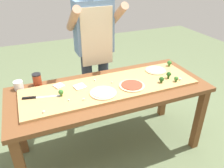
% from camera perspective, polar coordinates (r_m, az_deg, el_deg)
% --- Properties ---
extents(ground_plane, '(8.00, 8.00, 0.00)m').
position_cam_1_polar(ground_plane, '(2.51, -0.46, -16.08)').
color(ground_plane, '#60704C').
extents(prep_table, '(1.83, 0.75, 0.75)m').
position_cam_1_polar(prep_table, '(2.10, -0.53, -3.32)').
color(prep_table, brown).
rests_on(prep_table, ground).
extents(cutting_board, '(1.60, 0.49, 0.02)m').
position_cam_1_polar(cutting_board, '(2.05, -0.32, -0.70)').
color(cutting_board, tan).
rests_on(cutting_board, prep_table).
extents(chefs_knife, '(0.31, 0.09, 0.02)m').
position_cam_1_polar(chefs_knife, '(1.96, -18.87, -3.27)').
color(chefs_knife, '#B7BABF').
rests_on(chefs_knife, cutting_board).
extents(pizza_whole_cheese_artichoke, '(0.23, 0.23, 0.02)m').
position_cam_1_polar(pizza_whole_cheese_artichoke, '(1.92, -2.26, -2.22)').
color(pizza_whole_cheese_artichoke, beige).
rests_on(pizza_whole_cheese_artichoke, cutting_board).
extents(pizza_whole_white_garlic, '(0.21, 0.21, 0.02)m').
position_cam_1_polar(pizza_whole_white_garlic, '(2.36, 11.12, 3.52)').
color(pizza_whole_white_garlic, beige).
rests_on(pizza_whole_white_garlic, cutting_board).
extents(pizza_whole_tomato_red, '(0.24, 0.24, 0.02)m').
position_cam_1_polar(pizza_whole_tomato_red, '(2.04, 5.12, -0.36)').
color(pizza_whole_tomato_red, beige).
rests_on(pizza_whole_tomato_red, cutting_board).
extents(pizza_slice_near_right, '(0.12, 0.12, 0.01)m').
position_cam_1_polar(pizza_slice_near_right, '(2.03, -8.26, -0.68)').
color(pizza_slice_near_right, silver).
rests_on(pizza_slice_near_right, cutting_board).
extents(pizza_slice_far_left, '(0.11, 0.11, 0.01)m').
position_cam_1_polar(pizza_slice_far_left, '(2.08, -13.44, -0.47)').
color(pizza_slice_far_left, silver).
rests_on(pizza_slice_far_left, cutting_board).
extents(broccoli_floret_front_mid, '(0.04, 0.04, 0.07)m').
position_cam_1_polar(broccoli_floret_front_mid, '(2.22, 14.35, 2.41)').
color(broccoli_floret_front_mid, '#2C5915').
rests_on(broccoli_floret_front_mid, cutting_board).
extents(broccoli_floret_back_left, '(0.04, 0.04, 0.05)m').
position_cam_1_polar(broccoli_floret_back_left, '(2.18, 16.16, 1.33)').
color(broccoli_floret_back_left, '#3F7220').
rests_on(broccoli_floret_back_left, cutting_board).
extents(broccoli_floret_front_right, '(0.05, 0.05, 0.06)m').
position_cam_1_polar(broccoli_floret_front_right, '(2.50, 14.52, 5.25)').
color(broccoli_floret_front_right, '#3F7220').
rests_on(broccoli_floret_front_right, cutting_board).
extents(broccoli_floret_back_mid, '(0.04, 0.04, 0.06)m').
position_cam_1_polar(broccoli_floret_back_mid, '(1.92, -12.97, -2.05)').
color(broccoli_floret_back_mid, '#3F7220').
rests_on(broccoli_floret_back_mid, cutting_board).
extents(broccoli_floret_front_left, '(0.05, 0.05, 0.06)m').
position_cam_1_polar(broccoli_floret_front_left, '(2.13, 12.59, 1.17)').
color(broccoli_floret_front_left, '#2C5915').
rests_on(broccoli_floret_front_left, cutting_board).
extents(cheese_crumble_a, '(0.02, 0.02, 0.01)m').
position_cam_1_polar(cheese_crumble_a, '(2.13, -4.43, 0.99)').
color(cheese_crumble_a, silver).
rests_on(cheese_crumble_a, cutting_board).
extents(cheese_crumble_b, '(0.02, 0.02, 0.01)m').
position_cam_1_polar(cheese_crumble_b, '(2.08, 0.03, 0.39)').
color(cheese_crumble_b, silver).
rests_on(cheese_crumble_b, cutting_board).
extents(cheese_crumble_c, '(0.02, 0.02, 0.01)m').
position_cam_1_polar(cheese_crumble_c, '(1.85, -11.00, -4.09)').
color(cheese_crumble_c, white).
rests_on(cheese_crumble_c, cutting_board).
extents(cheese_crumble_d, '(0.02, 0.02, 0.02)m').
position_cam_1_polar(cheese_crumble_d, '(1.76, -17.09, -6.85)').
color(cheese_crumble_d, silver).
rests_on(cheese_crumble_d, cutting_board).
extents(cheese_crumble_e, '(0.02, 0.02, 0.01)m').
position_cam_1_polar(cheese_crumble_e, '(1.84, -7.27, -3.92)').
color(cheese_crumble_e, silver).
rests_on(cheese_crumble_e, cutting_board).
extents(cheese_crumble_f, '(0.03, 0.03, 0.02)m').
position_cam_1_polar(cheese_crumble_f, '(2.23, 17.11, 1.22)').
color(cheese_crumble_f, white).
rests_on(cheese_crumble_f, cutting_board).
extents(flour_cup, '(0.08, 0.08, 0.08)m').
position_cam_1_polar(flour_cup, '(2.18, -22.85, -0.44)').
color(flour_cup, white).
rests_on(flour_cup, prep_table).
extents(sauce_jar, '(0.08, 0.08, 0.12)m').
position_cam_1_polar(sauce_jar, '(2.18, -18.68, 1.10)').
color(sauce_jar, '#99381E').
rests_on(sauce_jar, prep_table).
extents(cook_center, '(0.54, 0.39, 1.67)m').
position_cam_1_polar(cook_center, '(2.46, -4.54, 10.37)').
color(cook_center, '#333847').
rests_on(cook_center, ground).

